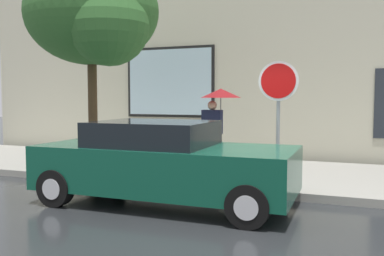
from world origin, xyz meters
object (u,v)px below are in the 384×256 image
parked_car (163,163)px  stop_sign (278,98)px  pedestrian_with_umbrella (218,105)px  street_tree (95,15)px

parked_car → stop_sign: (1.71, 1.51, 1.12)m
pedestrian_with_umbrella → street_tree: (-2.40, -1.53, 2.01)m
stop_sign → pedestrian_with_umbrella: bearing=137.8°
parked_car → street_tree: street_tree is taller
parked_car → stop_sign: 2.55m
street_tree → parked_car: bearing=-32.5°
pedestrian_with_umbrella → stop_sign: 2.28m
pedestrian_with_umbrella → street_tree: size_ratio=0.40×
street_tree → stop_sign: street_tree is taller
street_tree → stop_sign: bearing=0.0°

